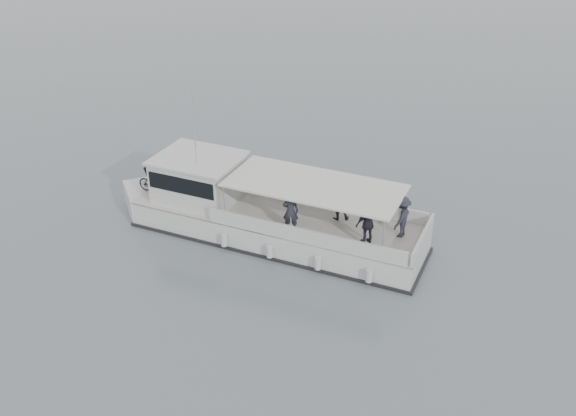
# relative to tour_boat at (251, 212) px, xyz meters

# --- Properties ---
(ground) EXTENTS (1400.00, 1400.00, 0.00)m
(ground) POSITION_rel_tour_boat_xyz_m (3.33, -0.38, -1.05)
(ground) COLOR slate
(ground) RESTS_ON ground
(tour_boat) EXTENTS (15.15, 7.31, 6.38)m
(tour_boat) POSITION_rel_tour_boat_xyz_m (0.00, 0.00, 0.00)
(tour_boat) COLOR silver
(tour_boat) RESTS_ON ground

